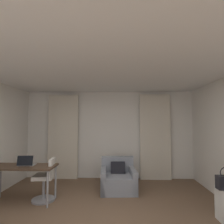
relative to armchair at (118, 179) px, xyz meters
The scene contains 8 objects.
wall_window 1.49m from the armchair, 105.40° to the left, with size 5.12×0.06×2.60m.
ceiling 3.12m from the armchair, 97.95° to the right, with size 5.12×6.12×0.06m, color white.
curtain_left_panel 2.13m from the armchair, 151.74° to the left, with size 0.90×0.06×2.50m.
curtain_right_panel 1.73m from the armchair, 39.12° to the left, with size 0.90×0.06×2.50m.
armchair is the anchor object (origin of this frame).
desk 2.19m from the armchair, 158.50° to the right, with size 1.34×0.57×0.75m.
desk_chair 1.69m from the armchair, 156.12° to the right, with size 0.48×0.48×0.88m.
laptop 2.15m from the armchair, 157.98° to the right, with size 0.33×0.26×0.22m.
Camera 1 is at (0.30, -2.69, 1.64)m, focal length 29.97 mm.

